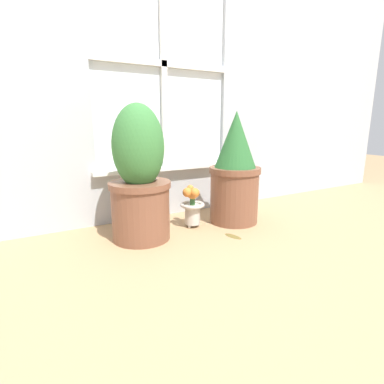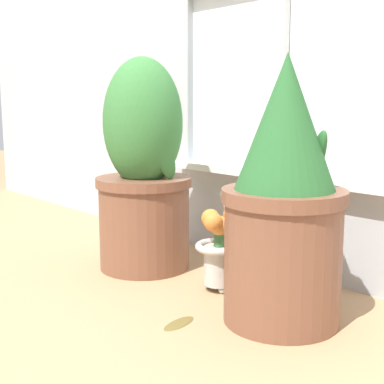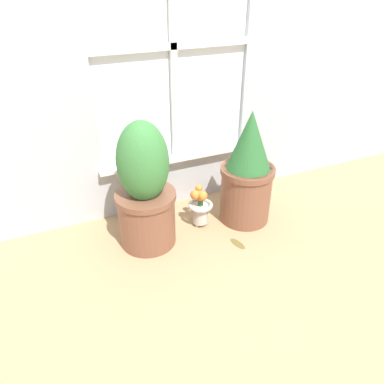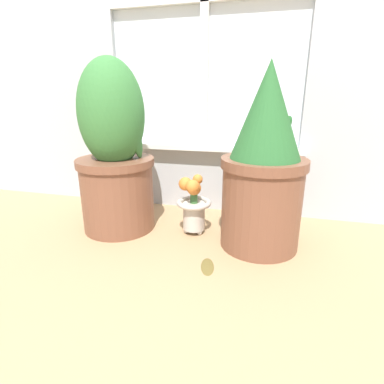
% 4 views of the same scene
% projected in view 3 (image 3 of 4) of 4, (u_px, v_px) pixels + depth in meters
% --- Properties ---
extents(ground_plane, '(10.00, 10.00, 0.00)m').
position_uv_depth(ground_plane, '(221.00, 259.00, 1.93)').
color(ground_plane, tan).
extents(potted_plant_left, '(0.32, 0.32, 0.69)m').
position_uv_depth(potted_plant_left, '(145.00, 191.00, 1.89)').
color(potted_plant_left, brown).
rests_on(potted_plant_left, ground_plane).
extents(potted_plant_right, '(0.31, 0.31, 0.67)m').
position_uv_depth(potted_plant_right, '(247.00, 172.00, 2.09)').
color(potted_plant_right, brown).
rests_on(potted_plant_right, ground_plane).
extents(flower_vase, '(0.14, 0.14, 0.24)m').
position_uv_depth(flower_vase, '(200.00, 206.00, 2.12)').
color(flower_vase, '#BCB7AD').
rests_on(flower_vase, ground_plane).
extents(fallen_leaf, '(0.07, 0.12, 0.01)m').
position_uv_depth(fallen_leaf, '(238.00, 243.00, 2.03)').
color(fallen_leaf, brown).
rests_on(fallen_leaf, ground_plane).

